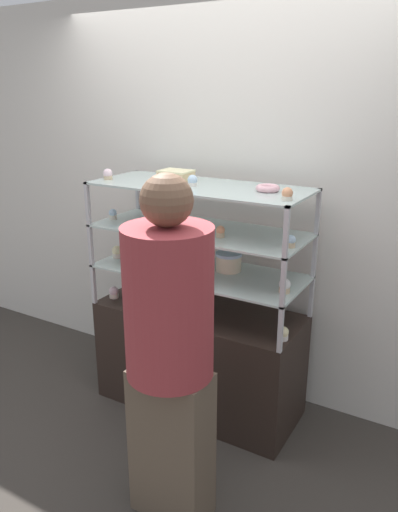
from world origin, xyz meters
TOP-DOWN VIEW (x-y plane):
  - ground_plane at (0.00, 0.00)m, footprint 20.00×20.00m
  - back_wall at (0.00, 0.41)m, footprint 8.00×0.05m
  - display_base at (0.00, 0.00)m, footprint 1.30×0.53m
  - display_riser_lower at (0.00, 0.00)m, footprint 1.30×0.53m
  - display_riser_middle at (0.00, 0.00)m, footprint 1.30×0.53m
  - display_riser_upper at (0.00, 0.00)m, footprint 1.30×0.53m
  - layer_cake_centerpiece at (0.16, 0.09)m, footprint 0.16×0.16m
  - sheet_cake_frosted at (-0.20, 0.06)m, footprint 0.19×0.15m
  - cupcake_0 at (-0.58, -0.12)m, footprint 0.06×0.06m
  - cupcake_1 at (-0.01, -0.08)m, footprint 0.06×0.06m
  - cupcake_2 at (0.60, -0.11)m, footprint 0.06×0.06m
  - price_tag_0 at (0.21, -0.24)m, footprint 0.04×0.00m
  - cupcake_3 at (-0.59, -0.06)m, footprint 0.06×0.06m
  - cupcake_4 at (0.00, -0.11)m, footprint 0.06×0.06m
  - cupcake_5 at (0.58, -0.07)m, footprint 0.06×0.06m
  - price_tag_1 at (-0.09, -0.24)m, footprint 0.04×0.00m
  - cupcake_6 at (-0.59, -0.07)m, footprint 0.05×0.05m
  - cupcake_7 at (-0.21, -0.12)m, footprint 0.05×0.05m
  - cupcake_8 at (0.19, -0.09)m, footprint 0.05×0.05m
  - cupcake_9 at (0.60, -0.07)m, footprint 0.05×0.05m
  - price_tag_2 at (-0.02, -0.24)m, footprint 0.04×0.00m
  - cupcake_10 at (-0.58, -0.11)m, footprint 0.06×0.06m
  - cupcake_11 at (-0.01, -0.05)m, footprint 0.06×0.06m
  - cupcake_12 at (0.59, -0.14)m, footprint 0.06×0.06m
  - price_tag_3 at (-0.06, -0.24)m, footprint 0.04×0.00m
  - donut_glazed at (0.41, 0.03)m, footprint 0.13×0.13m
  - customer_figure at (0.33, -0.84)m, footprint 0.39×0.39m

SIDE VIEW (x-z plane):
  - ground_plane at x=0.00m, z-range 0.00..0.00m
  - display_base at x=0.00m, z-range 0.00..0.69m
  - price_tag_0 at x=0.21m, z-range 0.69..0.73m
  - cupcake_0 at x=-0.58m, z-range 0.69..0.77m
  - cupcake_1 at x=-0.01m, z-range 0.69..0.77m
  - cupcake_2 at x=0.60m, z-range 0.69..0.77m
  - customer_figure at x=0.33m, z-range 0.06..1.75m
  - display_riser_lower at x=0.00m, z-range 0.81..1.07m
  - price_tag_1 at x=-0.09m, z-range 0.95..1.00m
  - cupcake_3 at x=-0.59m, z-range 0.95..1.03m
  - cupcake_4 at x=0.00m, z-range 0.95..1.03m
  - cupcake_5 at x=0.58m, z-range 0.95..1.03m
  - layer_cake_centerpiece at x=0.16m, z-range 0.95..1.07m
  - display_riser_middle at x=0.00m, z-range 1.07..1.33m
  - price_tag_2 at x=-0.02m, z-range 1.21..1.26m
  - cupcake_6 at x=-0.59m, z-range 1.21..1.28m
  - cupcake_7 at x=-0.21m, z-range 1.21..1.28m
  - cupcake_8 at x=0.19m, z-range 1.21..1.28m
  - cupcake_9 at x=0.60m, z-range 1.21..1.28m
  - back_wall at x=0.00m, z-range 0.00..2.60m
  - display_riser_upper at x=0.00m, z-range 1.33..1.59m
  - donut_glazed at x=0.41m, z-range 1.48..1.51m
  - price_tag_3 at x=-0.06m, z-range 1.48..1.52m
  - cupcake_10 at x=-0.58m, z-range 1.47..1.54m
  - cupcake_11 at x=-0.01m, z-range 1.47..1.54m
  - cupcake_12 at x=0.59m, z-range 1.47..1.54m
  - sheet_cake_frosted at x=-0.20m, z-range 1.48..1.54m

